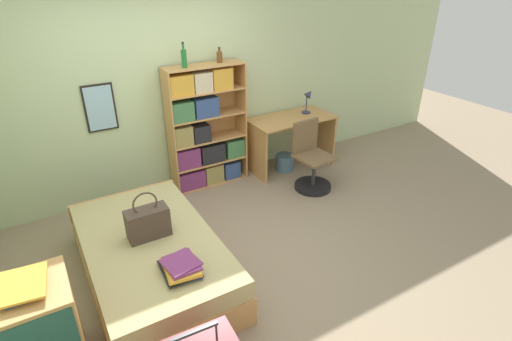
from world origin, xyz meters
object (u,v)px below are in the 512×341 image
Objects in this scene: bottle_brown at (219,57)px; desk_chair at (311,168)px; dresser at (42,334)px; desk_lamp at (309,97)px; handbag at (148,222)px; book_stack_on_bed at (181,267)px; desk at (291,133)px; bottle_green at (184,58)px; bookcase at (203,132)px; waste_bin at (284,162)px; bed at (152,258)px; magazine_pile_on_dresser at (21,286)px.

bottle_brown is 0.20× the size of desk_chair.
desk_lamp is at bearing 27.73° from dresser.
handbag is at bearing 33.46° from dresser.
desk_chair is (2.27, 1.23, -0.22)m from book_stack_on_bed.
dresser is 3.94m from desk.
dresser is at bearing -133.79° from bottle_green.
bookcase reaches higher than dresser.
waste_bin is (0.87, -0.23, -1.56)m from bottle_brown.
bed is at bearing -152.34° from desk.
magazine_pile_on_dresser is 3.96m from desk.
desk is at bearing 27.47° from handbag.
desk is 4.61× the size of waste_bin.
desk_chair is at bearing 20.35° from magazine_pile_on_dresser.
magazine_pile_on_dresser is (-0.99, -0.62, 0.22)m from handbag.
desk is at bearing -170.51° from desk_lamp.
bed is 7.40× the size of waste_bin.
dresser is at bearing -152.27° from desk_lamp.
handbag is at bearing 47.61° from bed.
bed is 3.22m from desk_lamp.
magazine_pile_on_dresser is at bearing -148.48° from bed.
desk_lamp reaches higher than book_stack_on_bed.
book_stack_on_bed is 2.93m from waste_bin.
bed is 2.16× the size of desk_chair.
magazine_pile_on_dresser is 2.97m from bottle_green.
desk_lamp is (1.62, -0.10, 0.24)m from bookcase.
bottle_brown is 1.84m from desk_chair.
desk is (1.00, -0.17, -1.15)m from bottle_brown.
bottle_brown is (2.44, 2.09, 1.28)m from dresser.
desk_chair is at bearing -34.62° from bookcase.
waste_bin is (2.34, 1.22, -0.50)m from handbag.
book_stack_on_bed is 3.05m from desk.
desk_chair is (3.32, 1.26, -0.11)m from dresser.
magazine_pile_on_dresser is at bearing -151.22° from desk.
bottle_green reaches higher than dresser.
handbag is 2.68m from waste_bin.
bottle_green is (1.01, 1.42, 1.49)m from bed.
handbag is 3.12m from desk_lamp.
book_stack_on_bed is 0.48× the size of dresser.
waste_bin is at bearing 27.82° from bed.
bed is 1.29m from magazine_pile_on_dresser.
book_stack_on_bed is 2.59m from desk_chair.
desk is 0.57m from desk_lamp.
desk is (2.49, 1.30, 0.30)m from bed.
bottle_green reaches higher than book_stack_on_bed.
bottle_brown is (1.49, 1.47, 1.45)m from bed.
bottle_brown reaches higher than desk.
bottle_brown is (0.48, 0.05, -0.04)m from bottle_green.
bookcase is 5.50× the size of bottle_green.
waste_bin is (-0.02, 0.60, -0.17)m from desk_chair.
bed is 4.22× the size of handbag.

